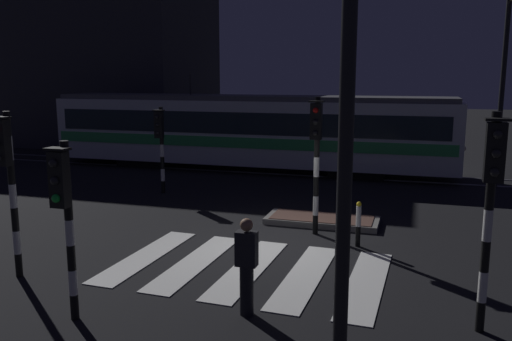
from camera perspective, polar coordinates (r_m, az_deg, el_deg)
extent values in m
plane|color=black|center=(12.75, 1.30, -8.33)|extent=(120.00, 120.00, 0.00)
cube|color=#59595E|center=(21.56, 8.09, -0.71)|extent=(80.00, 0.12, 0.03)
cube|color=#59595E|center=(22.95, 8.67, -0.06)|extent=(80.00, 0.12, 0.03)
cube|color=silver|center=(12.38, -11.84, -9.07)|extent=(0.81, 3.75, 0.02)
cube|color=silver|center=(11.82, -6.58, -9.85)|extent=(0.81, 3.75, 0.02)
cube|color=silver|center=(11.37, -0.84, -10.61)|extent=(0.81, 3.75, 0.02)
cube|color=silver|center=(11.04, 5.34, -11.31)|extent=(0.81, 3.75, 0.02)
cube|color=silver|center=(10.84, 11.86, -11.90)|extent=(0.81, 3.75, 0.02)
cube|color=slate|center=(14.86, 7.18, -5.39)|extent=(3.11, 1.26, 0.16)
cube|color=brown|center=(14.83, 7.19, -5.06)|extent=(2.80, 1.14, 0.02)
cylinder|color=black|center=(9.45, 23.19, -14.37)|extent=(0.14, 0.14, 0.50)
cylinder|color=white|center=(9.25, 23.41, -11.51)|extent=(0.14, 0.14, 0.50)
cylinder|color=black|center=(9.09, 23.63, -8.54)|extent=(0.14, 0.14, 0.50)
cylinder|color=white|center=(8.95, 23.86, -5.47)|extent=(0.14, 0.14, 0.50)
cylinder|color=black|center=(8.83, 24.10, -2.31)|extent=(0.14, 0.14, 0.50)
cylinder|color=white|center=(8.74, 24.34, 0.92)|extent=(0.14, 0.14, 0.50)
cylinder|color=black|center=(8.68, 24.58, 4.21)|extent=(0.14, 0.14, 0.50)
cube|color=black|center=(8.55, 24.55, 1.79)|extent=(0.28, 0.20, 0.90)
sphere|color=black|center=(8.41, 24.78, 3.57)|extent=(0.14, 0.14, 0.14)
sphere|color=black|center=(8.45, 24.64, 1.69)|extent=(0.14, 0.14, 0.14)
sphere|color=black|center=(8.49, 24.50, -0.18)|extent=(0.14, 0.14, 0.14)
cube|color=black|center=(8.51, 24.79, 5.05)|extent=(0.36, 0.24, 0.04)
cylinder|color=black|center=(18.76, -10.05, -1.77)|extent=(0.14, 0.14, 0.43)
cylinder|color=white|center=(18.67, -10.09, -0.47)|extent=(0.14, 0.14, 0.43)
cylinder|color=black|center=(18.60, -10.13, 0.83)|extent=(0.14, 0.14, 0.43)
cylinder|color=white|center=(18.54, -10.17, 2.15)|extent=(0.14, 0.14, 0.43)
cylinder|color=black|center=(18.48, -10.22, 3.47)|extent=(0.14, 0.14, 0.43)
cylinder|color=white|center=(18.44, -10.26, 4.81)|extent=(0.14, 0.14, 0.43)
cylinder|color=black|center=(18.40, -10.30, 6.14)|extent=(0.14, 0.14, 0.43)
cube|color=black|center=(18.28, -10.51, 4.90)|extent=(0.28, 0.20, 0.90)
sphere|color=black|center=(18.16, -10.70, 5.75)|extent=(0.14, 0.14, 0.14)
sphere|color=black|center=(18.19, -10.67, 4.87)|extent=(0.14, 0.14, 0.14)
sphere|color=black|center=(18.21, -10.64, 3.99)|extent=(0.14, 0.14, 0.14)
cube|color=black|center=(18.25, -10.56, 6.43)|extent=(0.36, 0.24, 0.04)
cylinder|color=black|center=(13.80, 6.46, -5.84)|extent=(0.14, 0.14, 0.51)
cylinder|color=white|center=(13.67, 6.51, -3.80)|extent=(0.14, 0.14, 0.51)
cylinder|color=black|center=(13.56, 6.55, -1.72)|extent=(0.14, 0.14, 0.51)
cylinder|color=white|center=(13.46, 6.59, 0.39)|extent=(0.14, 0.14, 0.51)
cylinder|color=black|center=(13.38, 6.64, 2.53)|extent=(0.14, 0.14, 0.51)
cylinder|color=white|center=(13.33, 6.68, 4.69)|extent=(0.14, 0.14, 0.51)
cylinder|color=black|center=(13.29, 6.73, 6.87)|extent=(0.14, 0.14, 0.51)
cube|color=black|center=(13.15, 6.56, 5.32)|extent=(0.28, 0.20, 0.90)
sphere|color=red|center=(13.02, 6.49, 6.51)|extent=(0.14, 0.14, 0.14)
sphere|color=black|center=(13.04, 6.47, 5.28)|extent=(0.14, 0.14, 0.14)
sphere|color=black|center=(13.07, 6.44, 4.06)|extent=(0.14, 0.14, 0.14)
cube|color=black|center=(13.12, 6.60, 7.45)|extent=(0.36, 0.24, 0.04)
cylinder|color=black|center=(11.95, -24.37, -9.33)|extent=(0.14, 0.14, 0.48)
cylinder|color=white|center=(11.80, -24.54, -7.11)|extent=(0.14, 0.14, 0.48)
cylinder|color=black|center=(11.68, -24.72, -4.84)|extent=(0.14, 0.14, 0.48)
cylinder|color=white|center=(11.57, -24.89, -2.53)|extent=(0.14, 0.14, 0.48)
cylinder|color=black|center=(11.48, -25.07, -0.17)|extent=(0.14, 0.14, 0.48)
cylinder|color=white|center=(11.41, -25.26, 2.21)|extent=(0.14, 0.14, 0.48)
cylinder|color=black|center=(11.36, -25.44, 4.63)|extent=(0.14, 0.14, 0.48)
cube|color=black|center=(11.27, -25.88, 2.72)|extent=(0.28, 0.20, 0.90)
cube|color=black|center=(11.23, -26.08, 5.20)|extent=(0.36, 0.24, 0.04)
cylinder|color=black|center=(9.64, -19.11, -13.81)|extent=(0.14, 0.14, 0.43)
cylinder|color=white|center=(9.48, -19.27, -11.41)|extent=(0.14, 0.14, 0.43)
cylinder|color=black|center=(9.33, -19.42, -8.92)|extent=(0.14, 0.14, 0.43)
cylinder|color=white|center=(9.20, -19.58, -6.36)|extent=(0.14, 0.14, 0.43)
cylinder|color=black|center=(9.09, -19.75, -3.74)|extent=(0.14, 0.14, 0.43)
cylinder|color=white|center=(9.00, -19.91, -1.06)|extent=(0.14, 0.14, 0.43)
cylinder|color=black|center=(8.93, -20.08, 1.67)|extent=(0.14, 0.14, 0.43)
cube|color=black|center=(8.86, -20.59, -0.93)|extent=(0.28, 0.20, 0.90)
sphere|color=black|center=(8.73, -21.14, 0.74)|extent=(0.14, 0.14, 0.14)
sphere|color=black|center=(8.78, -21.02, -1.06)|extent=(0.14, 0.14, 0.14)
sphere|color=green|center=(8.83, -20.91, -2.85)|extent=(0.14, 0.14, 0.14)
cube|color=black|center=(8.79, -20.79, 2.20)|extent=(0.36, 0.24, 0.04)
cylinder|color=black|center=(20.96, 25.15, 7.63)|extent=(0.18, 0.18, 6.93)
cylinder|color=black|center=(6.09, 9.91, 9.01)|extent=(0.18, 0.18, 7.87)
cube|color=silver|center=(22.90, -1.00, 4.29)|extent=(17.57, 2.50, 2.70)
cube|color=green|center=(21.74, -2.05, 3.04)|extent=(17.22, 0.04, 0.44)
cube|color=green|center=(24.14, -0.06, 3.76)|extent=(17.22, 0.04, 0.44)
cube|color=black|center=(21.66, -2.06, 5.14)|extent=(16.69, 0.03, 0.90)
cube|color=#4C4C51|center=(22.80, -1.02, 7.92)|extent=(17.22, 2.30, 0.20)
cylinder|color=#262628|center=(23.74, -7.15, 9.14)|extent=(0.08, 0.08, 1.00)
cube|color=black|center=(22.10, 11.00, -0.11)|extent=(2.20, 2.00, 0.35)
cube|color=black|center=(25.02, -11.57, 1.06)|extent=(2.20, 2.00, 0.35)
sphere|color=#F9F2CC|center=(21.88, 21.58, 2.25)|extent=(0.24, 0.24, 0.24)
cylinder|color=black|center=(9.21, -1.02, -12.87)|extent=(0.24, 0.24, 0.88)
cube|color=black|center=(8.95, -1.04, -8.51)|extent=(0.36, 0.22, 0.60)
sphere|color=#9E7051|center=(8.82, -1.04, -5.92)|extent=(0.22, 0.22, 0.22)
cylinder|color=black|center=(12.96, 11.01, -7.04)|extent=(0.12, 0.12, 0.50)
cylinder|color=white|center=(12.83, 11.09, -4.91)|extent=(0.12, 0.12, 0.50)
sphere|color=yellow|center=(12.75, 11.13, -3.61)|extent=(0.12, 0.12, 0.12)
cube|color=#2D2D33|center=(34.63, -17.64, 11.81)|extent=(14.08, 8.00, 10.63)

